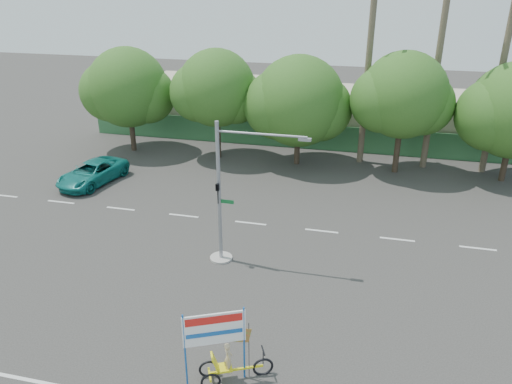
# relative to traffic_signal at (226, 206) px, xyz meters

# --- Properties ---
(ground) EXTENTS (120.00, 120.00, 0.00)m
(ground) POSITION_rel_traffic_signal_xyz_m (2.20, -3.98, -2.92)
(ground) COLOR #33302D
(ground) RESTS_ON ground
(fence) EXTENTS (38.00, 0.08, 2.00)m
(fence) POSITION_rel_traffic_signal_xyz_m (2.20, 17.52, -1.92)
(fence) COLOR #336B3D
(fence) RESTS_ON ground
(building_left) EXTENTS (12.00, 8.00, 4.00)m
(building_left) POSITION_rel_traffic_signal_xyz_m (-7.80, 22.02, -0.92)
(building_left) COLOR #C1B699
(building_left) RESTS_ON ground
(building_right) EXTENTS (14.00, 8.00, 3.60)m
(building_right) POSITION_rel_traffic_signal_xyz_m (10.20, 22.02, -1.12)
(building_right) COLOR #C1B699
(building_right) RESTS_ON ground
(tree_far_left) EXTENTS (7.14, 6.00, 7.96)m
(tree_far_left) POSITION_rel_traffic_signal_xyz_m (-11.85, 14.02, 1.84)
(tree_far_left) COLOR #473828
(tree_far_left) RESTS_ON ground
(tree_left) EXTENTS (6.66, 5.60, 8.07)m
(tree_left) POSITION_rel_traffic_signal_xyz_m (-4.85, 14.02, 2.14)
(tree_left) COLOR #473828
(tree_left) RESTS_ON ground
(tree_center) EXTENTS (7.62, 6.40, 7.85)m
(tree_center) POSITION_rel_traffic_signal_xyz_m (1.14, 14.02, 1.55)
(tree_center) COLOR #473828
(tree_center) RESTS_ON ground
(tree_right) EXTENTS (6.90, 5.80, 8.36)m
(tree_right) POSITION_rel_traffic_signal_xyz_m (8.15, 14.02, 2.32)
(tree_right) COLOR #473828
(tree_right) RESTS_ON ground
(palm_tall) EXTENTS (3.73, 3.79, 17.45)m
(palm_tall) POSITION_rel_traffic_signal_xyz_m (10.20, 15.52, 7.55)
(palm_tall) COLOR #70604C
(palm_tall) RESTS_ON ground
(palm_mid) EXTENTS (3.73, 3.79, 15.45)m
(palm_mid) POSITION_rel_traffic_signal_xyz_m (14.20, 15.52, 6.48)
(palm_mid) COLOR #70604C
(palm_mid) RESTS_ON ground
(palm_short) EXTENTS (3.73, 3.79, 14.45)m
(palm_short) POSITION_rel_traffic_signal_xyz_m (5.70, 15.52, 5.94)
(palm_short) COLOR #70604C
(palm_short) RESTS_ON ground
(traffic_signal) EXTENTS (4.72, 1.10, 7.00)m
(traffic_signal) POSITION_rel_traffic_signal_xyz_m (0.00, 0.00, 0.00)
(traffic_signal) COLOR gray
(traffic_signal) RESTS_ON ground
(trike_billboard) EXTENTS (2.82, 1.49, 3.02)m
(trike_billboard) POSITION_rel_traffic_signal_xyz_m (2.16, -7.59, -1.70)
(trike_billboard) COLOR black
(trike_billboard) RESTS_ON ground
(pickup_truck) EXTENTS (3.42, 5.61, 1.45)m
(pickup_truck) POSITION_rel_traffic_signal_xyz_m (-11.42, 7.22, -2.19)
(pickup_truck) COLOR #107169
(pickup_truck) RESTS_ON ground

